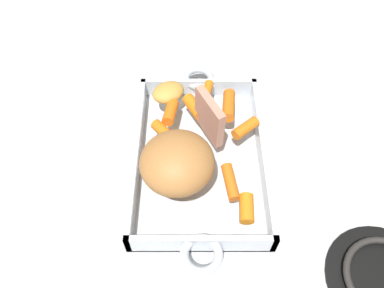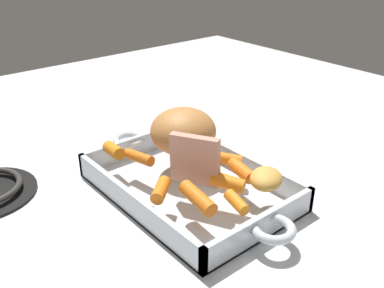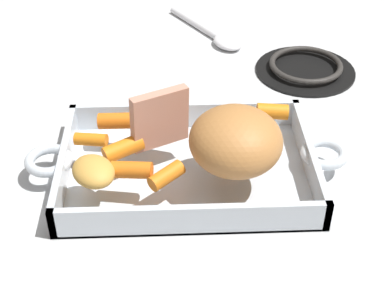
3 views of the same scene
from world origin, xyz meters
name	(u,v)px [view 2 (image 2 of 3)]	position (x,y,z in m)	size (l,w,h in m)	color
ground_plane	(188,192)	(0.00, 0.00, 0.00)	(1.78, 1.78, 0.00)	silver
roasting_dish	(188,185)	(0.00, 0.00, 0.01)	(0.44, 0.23, 0.04)	silver
pork_roast	(183,131)	(0.06, -0.04, 0.08)	(0.12, 0.12, 0.08)	#B8783E
roast_slice_thick	(195,160)	(-0.04, 0.02, 0.08)	(0.01, 0.08, 0.08)	tan
baby_carrot_northwest	(139,157)	(0.08, 0.05, 0.05)	(0.02, 0.02, 0.06)	orange
baby_carrot_southeast	(198,198)	(-0.09, 0.05, 0.06)	(0.02, 0.02, 0.07)	orange
baby_carrot_center_right	(114,150)	(0.12, 0.07, 0.05)	(0.02, 0.02, 0.04)	orange
baby_carrot_long	(237,202)	(-0.13, 0.02, 0.05)	(0.02, 0.02, 0.04)	orange
baby_carrot_southwest	(242,170)	(-0.07, -0.05, 0.05)	(0.02, 0.02, 0.05)	orange
baby_carrot_center_left	(228,182)	(-0.08, -0.01, 0.06)	(0.02, 0.02, 0.05)	orange
baby_carrot_short	(161,190)	(-0.03, 0.08, 0.05)	(0.02, 0.02, 0.05)	orange
baby_carrot_northeast	(228,159)	(-0.03, -0.07, 0.05)	(0.02, 0.02, 0.05)	orange
potato_golden_small	(266,179)	(-0.12, -0.06, 0.06)	(0.06, 0.05, 0.03)	gold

